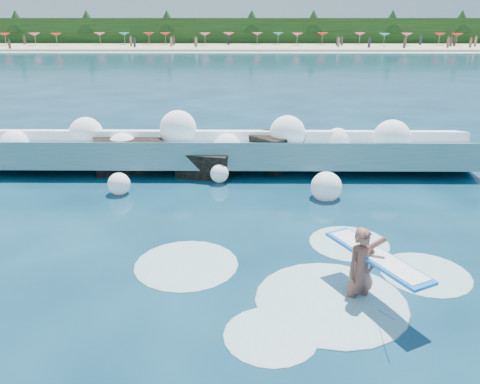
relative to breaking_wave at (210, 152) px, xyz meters
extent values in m
plane|color=#072538|center=(-0.30, -7.96, -0.59)|extent=(200.00, 200.00, 0.00)
cube|color=tan|center=(-0.30, 70.04, -0.39)|extent=(140.00, 20.00, 0.40)
cube|color=silver|center=(-0.30, 59.04, -0.55)|extent=(140.00, 5.00, 0.08)
cube|color=black|center=(-0.30, 80.04, 1.91)|extent=(140.00, 4.00, 5.00)
cube|color=teal|center=(0.00, -0.16, -0.10)|extent=(19.51, 2.97, 1.63)
cube|color=white|center=(0.00, 0.64, 0.39)|extent=(19.51, 1.38, 0.76)
cube|color=black|center=(-3.08, -0.14, -0.12)|extent=(2.94, 2.54, 1.35)
cube|color=black|center=(-0.08, -0.94, -0.22)|extent=(2.16, 1.86, 1.04)
cube|color=black|center=(2.62, 0.26, -0.08)|extent=(2.65, 2.61, 1.45)
imported|color=brown|center=(3.68, -8.93, 0.03)|extent=(0.81, 0.69, 1.89)
cube|color=#0E72EE|center=(3.96, -8.88, 0.36)|extent=(1.70, 2.56, 0.06)
cube|color=white|center=(3.96, -8.88, 0.37)|extent=(1.51, 2.32, 0.06)
cylinder|color=black|center=(3.86, -10.13, -0.14)|extent=(0.01, 0.91, 0.43)
sphere|color=white|center=(-7.36, -0.13, 0.28)|extent=(1.11, 1.11, 1.11)
sphere|color=white|center=(-4.84, 0.49, 0.56)|extent=(1.29, 1.29, 1.29)
sphere|color=white|center=(-3.28, -0.18, 0.16)|extent=(1.19, 1.19, 1.19)
sphere|color=white|center=(-1.21, 0.22, 0.84)|extent=(1.39, 1.39, 1.39)
sphere|color=white|center=(0.67, -0.42, 0.28)|extent=(1.03, 1.03, 1.03)
sphere|color=white|center=(2.92, 0.05, 0.70)|extent=(1.36, 1.36, 1.36)
sphere|color=white|center=(4.88, 0.27, 0.34)|extent=(1.03, 1.03, 1.03)
sphere|color=white|center=(6.71, -0.41, 0.64)|extent=(1.37, 1.37, 1.37)
sphere|color=white|center=(-2.76, -2.96, -0.26)|extent=(0.73, 0.73, 0.73)
sphere|color=white|center=(0.45, -1.88, -0.25)|extent=(0.63, 0.63, 0.63)
sphere|color=white|center=(3.91, -3.25, -0.23)|extent=(0.99, 0.99, 0.99)
ellipsoid|color=silver|center=(3.08, -9.04, -0.59)|extent=(3.13, 3.13, 0.16)
ellipsoid|color=silver|center=(1.81, -10.15, -0.59)|extent=(1.76, 1.76, 0.09)
ellipsoid|color=silver|center=(5.40, -7.95, -0.59)|extent=(2.02, 2.02, 0.10)
ellipsoid|color=silver|center=(-0.04, -7.59, -0.59)|extent=(2.45, 2.45, 0.12)
ellipsoid|color=silver|center=(4.00, -6.44, -0.59)|extent=(2.05, 2.05, 0.10)
cone|color=red|center=(-41.80, 70.58, 1.66)|extent=(2.00, 2.00, 0.50)
cone|color=#DB4062|center=(-36.83, 71.49, 1.66)|extent=(2.00, 2.00, 0.50)
cone|color=red|center=(-32.67, 70.85, 1.66)|extent=(2.00, 2.00, 0.50)
cone|color=#DB4062|center=(-25.50, 73.19, 1.66)|extent=(2.00, 2.00, 0.50)
cone|color=#13766E|center=(-21.04, 73.49, 1.66)|extent=(2.00, 2.00, 0.50)
cone|color=red|center=(-16.52, 73.49, 1.66)|extent=(2.00, 2.00, 0.50)
cone|color=red|center=(-13.46, 73.66, 1.66)|extent=(2.00, 2.00, 0.50)
cone|color=#DB4062|center=(-6.00, 72.10, 1.66)|extent=(2.00, 2.00, 0.50)
cone|color=#DB4062|center=(-1.73, 73.55, 1.66)|extent=(2.00, 2.00, 0.50)
cone|color=#DB4062|center=(3.58, 74.48, 1.66)|extent=(2.00, 2.00, 0.50)
cone|color=#13766E|center=(7.42, 73.92, 1.66)|extent=(2.00, 2.00, 0.50)
cone|color=#DB4062|center=(10.72, 71.88, 1.66)|extent=(2.00, 2.00, 0.50)
cone|color=red|center=(15.60, 73.99, 1.66)|extent=(2.00, 2.00, 0.50)
cone|color=#DB4062|center=(22.37, 73.41, 1.66)|extent=(2.00, 2.00, 0.50)
cone|color=#13766E|center=(26.07, 70.56, 1.66)|extent=(2.00, 2.00, 0.50)
cone|color=#DB4062|center=(30.33, 71.47, 1.66)|extent=(2.00, 2.00, 0.50)
cone|color=red|center=(36.32, 71.77, 1.66)|extent=(2.00, 2.00, 0.50)
cone|color=red|center=(38.93, 70.53, 1.66)|extent=(2.00, 2.00, 0.50)
cube|color=#3F332D|center=(-9.58, 71.32, 0.57)|extent=(0.35, 0.22, 1.52)
cube|color=#8C664C|center=(24.51, 73.69, 0.55)|extent=(0.35, 0.22, 1.48)
cube|color=#262633|center=(1.63, 63.42, 0.55)|extent=(0.35, 0.22, 1.48)
cube|color=brown|center=(33.48, 73.02, 0.62)|extent=(0.35, 0.22, 1.61)
cube|color=#3F332D|center=(33.70, 68.20, 0.61)|extent=(0.35, 0.22, 1.60)
cube|color=#8C664C|center=(38.23, 72.04, 0.60)|extent=(0.35, 0.22, 1.58)
cube|color=#262633|center=(15.94, 68.70, 0.50)|extent=(0.35, 0.22, 1.36)
cube|color=brown|center=(-39.67, 67.65, 0.49)|extent=(0.35, 0.22, 1.35)
cube|color=#8C664C|center=(-17.21, 65.62, 0.56)|extent=(0.35, 0.22, 1.49)
cube|color=#262633|center=(29.61, 65.37, 0.53)|extent=(0.35, 0.22, 1.44)
cube|color=brown|center=(-12.84, 64.75, 0.50)|extent=(0.35, 0.22, 1.37)
cube|color=#8C664C|center=(18.73, 71.28, 0.49)|extent=(0.35, 0.22, 1.35)
cube|color=#262633|center=(2.48, 65.43, 0.55)|extent=(0.35, 0.22, 1.47)
cube|color=#3F332D|center=(-12.53, 60.41, 0.25)|extent=(0.35, 0.22, 1.51)
cube|color=#262633|center=(42.69, 70.14, 0.55)|extent=(0.35, 0.22, 1.48)
cube|color=brown|center=(-43.40, 72.16, 0.60)|extent=(0.35, 0.22, 1.57)
cube|color=#3F332D|center=(-29.84, 73.75, 0.59)|extent=(0.35, 0.22, 1.55)
cube|color=#8C664C|center=(-21.41, 62.87, 0.55)|extent=(0.35, 0.22, 1.48)
camera|label=1|loc=(1.32, -17.18, 4.86)|focal=35.00mm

